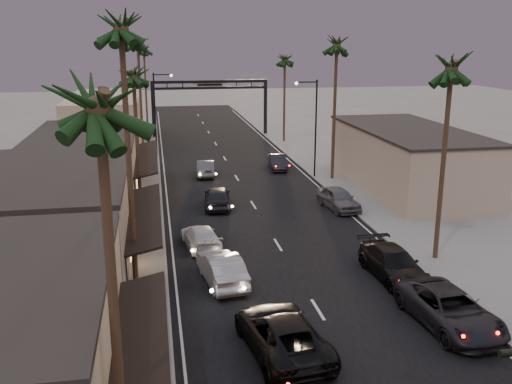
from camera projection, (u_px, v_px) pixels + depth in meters
name	position (u px, v px, depth m)	size (l,w,h in m)	color
ground	(247.00, 195.00, 47.34)	(200.00, 200.00, 0.00)	slate
road	(238.00, 181.00, 52.08)	(14.00, 120.00, 0.02)	black
sidewalk_left	(134.00, 167.00, 57.10)	(5.00, 92.00, 0.12)	slate
sidewalk_right	(317.00, 160.00, 60.34)	(5.00, 92.00, 0.12)	slate
storefront_mid	(54.00, 225.00, 31.10)	(8.00, 14.00, 5.50)	tan
storefront_far	(86.00, 166.00, 46.37)	(8.00, 16.00, 5.00)	tan
storefront_dist	(106.00, 121.00, 68.08)	(8.00, 20.00, 6.00)	tan
building_right	(407.00, 159.00, 49.07)	(8.00, 18.00, 5.00)	tan
arch	(210.00, 94.00, 74.38)	(15.20, 0.40, 7.27)	black
streetlight_right	(313.00, 121.00, 51.87)	(2.13, 0.30, 9.00)	black
streetlight_left	(157.00, 107.00, 61.86)	(2.13, 0.30, 9.00)	black
palm_la	(98.00, 90.00, 13.42)	(3.20, 3.20, 13.20)	#38281C
palm_lb	(120.00, 20.00, 25.26)	(3.20, 3.20, 15.20)	#38281C
palm_lc	(133.00, 70.00, 39.33)	(3.20, 3.20, 12.20)	#38281C
palm_ld	(137.00, 40.00, 56.86)	(3.20, 3.20, 14.20)	#38281C
palm_ra	(452.00, 61.00, 30.60)	(3.20, 3.20, 13.20)	#38281C
palm_rb	(337.00, 40.00, 49.34)	(3.20, 3.20, 14.20)	#38281C
palm_rc	(285.00, 56.00, 68.85)	(3.20, 3.20, 12.20)	#38281C
palm_far	(144.00, 46.00, 79.01)	(3.20, 3.20, 13.20)	#38281C
oncoming_pickup	(282.00, 333.00, 23.51)	(2.83, 6.14, 1.71)	black
oncoming_silver	(222.00, 268.00, 30.17)	(1.75, 5.00, 1.65)	gray
oncoming_white	(201.00, 237.00, 35.32)	(1.95, 4.80, 1.39)	silver
oncoming_dgrey	(217.00, 197.00, 43.70)	(1.96, 4.86, 1.66)	black
oncoming_grey_far	(206.00, 168.00, 53.71)	(1.60, 4.59, 1.51)	#49494E
curbside_near	(450.00, 309.00, 25.62)	(2.78, 6.03, 1.68)	black
curbside_black	(393.00, 264.00, 30.80)	(2.29, 5.62, 1.63)	black
curbside_grey	(339.00, 199.00, 43.28)	(1.94, 4.82, 1.64)	#525157
curbside_far	(278.00, 162.00, 56.36)	(1.52, 4.36, 1.44)	black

